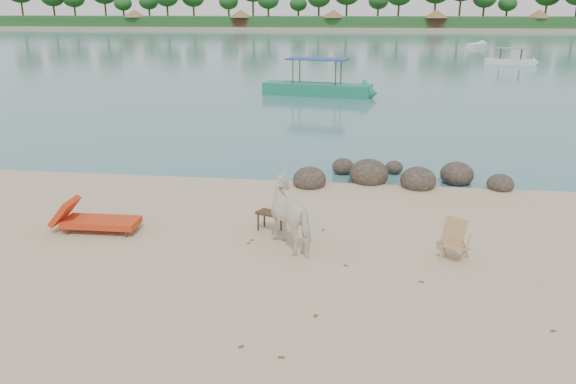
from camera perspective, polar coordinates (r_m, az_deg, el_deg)
name	(u,v)px	position (r m, az deg, el deg)	size (l,w,h in m)	color
water	(359,39)	(99.91, 7.24, 15.18)	(400.00, 400.00, 0.00)	#335E66
far_shore	(362,26)	(179.86, 7.56, 16.41)	(420.00, 90.00, 1.40)	tan
far_scenery	(362,16)	(146.50, 7.53, 17.29)	(420.00, 18.00, 9.50)	#1E4C1E
boulders	(393,177)	(16.80, 10.62, 1.49)	(6.26, 2.74, 0.87)	#2C261D
cow	(294,215)	(11.92, 0.66, -2.36)	(0.78, 1.71, 1.44)	white
side_table	(270,223)	(12.88, -1.87, -3.12)	(0.56, 0.36, 0.45)	#331D14
lounge_chair	(101,219)	(13.52, -18.47, -2.63)	(2.13, 0.75, 0.64)	#C03916
deck_chair	(455,242)	(11.86, 16.63, -4.93)	(0.51, 0.56, 0.80)	#A58052
boat_near	(317,65)	(33.95, 2.99, 12.79)	(7.21, 1.62, 3.50)	#1D785C
boat_mid	(511,51)	(57.18, 21.74, 13.21)	(5.00, 1.12, 2.45)	silver
boat_far	(476,45)	(81.20, 18.59, 14.00)	(5.84, 1.31, 0.68)	silver
dead_leaves	(335,283)	(10.68, 4.84, -9.18)	(5.81, 6.66, 0.00)	brown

